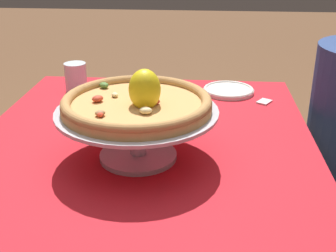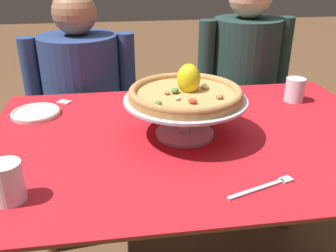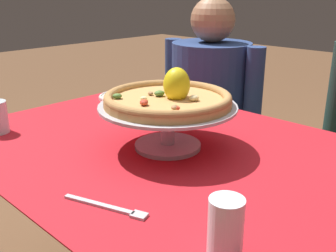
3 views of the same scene
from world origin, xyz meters
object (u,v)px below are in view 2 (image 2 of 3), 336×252
object	(u,v)px
diner_right	(241,104)
dinner_fork	(265,187)
pizza_stand	(185,109)
sugar_packet	(64,102)
water_glass_front_left	(8,185)
diner_left	(85,114)
pizza	(186,92)
water_glass_back_right	(295,91)
side_plate	(36,113)

from	to	relation	value
diner_right	dinner_fork	bearing A→B (deg)	-106.01
pizza_stand	sugar_packet	xyz separation A→B (m)	(-0.42, 0.35, -0.09)
water_glass_front_left	dinner_fork	world-z (taller)	water_glass_front_left
sugar_packet	diner_left	distance (m)	0.37
pizza	diner_left	distance (m)	0.84
pizza_stand	pizza	world-z (taller)	pizza
water_glass_front_left	diner_right	bearing A→B (deg)	46.43
water_glass_back_right	diner_right	xyz separation A→B (m)	(-0.06, 0.42, -0.21)
pizza_stand	water_glass_front_left	size ratio (longest dim) A/B	3.82
pizza	water_glass_front_left	world-z (taller)	pizza
diner_right	side_plate	bearing A→B (deg)	-155.73
water_glass_back_right	water_glass_front_left	bearing A→B (deg)	-151.31
side_plate	dinner_fork	xyz separation A→B (m)	(0.65, -0.56, -0.01)
pizza	sugar_packet	size ratio (longest dim) A/B	7.02
water_glass_front_left	side_plate	bearing A→B (deg)	93.48
side_plate	sugar_packet	bearing A→B (deg)	51.89
pizza	dinner_fork	distance (m)	0.38
water_glass_back_right	dinner_fork	bearing A→B (deg)	-121.31
water_glass_back_right	side_plate	bearing A→B (deg)	179.99
dinner_fork	diner_left	bearing A→B (deg)	117.43
pizza	side_plate	bearing A→B (deg)	154.90
dinner_fork	diner_left	world-z (taller)	diner_left
dinner_fork	diner_left	size ratio (longest dim) A/B	0.17
sugar_packet	pizza	bearing A→B (deg)	-39.90
sugar_packet	diner_right	bearing A→B (deg)	20.03
dinner_fork	diner_right	xyz separation A→B (m)	(0.28, 0.98, -0.17)
water_glass_back_right	sugar_packet	xyz separation A→B (m)	(-0.90, 0.11, -0.04)
pizza_stand	water_glass_back_right	world-z (taller)	pizza_stand
water_glass_back_right	side_plate	distance (m)	0.99
pizza_stand	side_plate	xyz separation A→B (m)	(-0.50, 0.24, -0.08)
sugar_packet	diner_left	world-z (taller)	diner_left
diner_left	water_glass_back_right	bearing A→B (deg)	-26.66
dinner_fork	sugar_packet	world-z (taller)	dinner_fork
sugar_packet	diner_right	world-z (taller)	diner_right
water_glass_back_right	diner_left	xyz separation A→B (m)	(-0.86, 0.43, -0.23)
side_plate	diner_left	distance (m)	0.49
water_glass_back_right	sugar_packet	size ratio (longest dim) A/B	1.86
pizza_stand	diner_left	xyz separation A→B (m)	(-0.37, 0.67, -0.28)
pizza_stand	sugar_packet	bearing A→B (deg)	139.91
pizza	diner_right	bearing A→B (deg)	57.11
water_glass_back_right	dinner_fork	world-z (taller)	water_glass_back_right
water_glass_back_right	sugar_packet	world-z (taller)	water_glass_back_right
pizza_stand	diner_right	distance (m)	0.83
diner_left	diner_right	world-z (taller)	diner_right
pizza	diner_left	xyz separation A→B (m)	(-0.37, 0.67, -0.33)
side_plate	pizza	bearing A→B (deg)	-25.10
side_plate	diner_left	bearing A→B (deg)	72.96
water_glass_back_right	water_glass_front_left	world-z (taller)	water_glass_front_left
diner_left	diner_right	size ratio (longest dim) A/B	0.95
dinner_fork	diner_right	size ratio (longest dim) A/B	0.16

